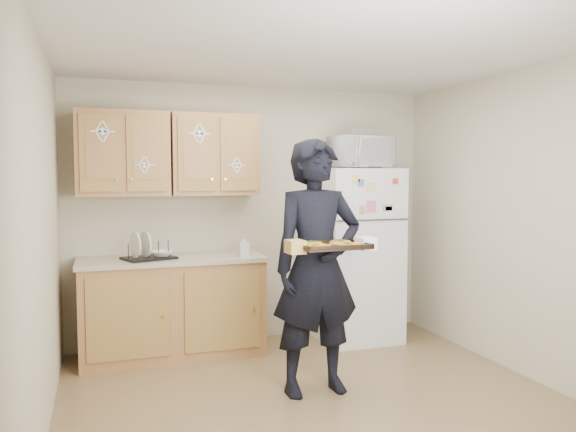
{
  "coord_description": "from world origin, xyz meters",
  "views": [
    {
      "loc": [
        -1.46,
        -3.59,
        1.63
      ],
      "look_at": [
        -0.09,
        0.45,
        1.32
      ],
      "focal_mm": 35.0,
      "sensor_mm": 36.0,
      "label": 1
    }
  ],
  "objects_px": {
    "person": "(317,267)",
    "baking_tray": "(331,246)",
    "dish_rack": "(149,250)",
    "refrigerator": "(356,254)",
    "microwave": "(360,153)"
  },
  "relations": [
    {
      "from": "refrigerator",
      "to": "microwave",
      "type": "xyz_separation_m",
      "value": [
        0.01,
        -0.05,
        1.01
      ]
    },
    {
      "from": "person",
      "to": "baking_tray",
      "type": "height_order",
      "value": "person"
    },
    {
      "from": "microwave",
      "to": "dish_rack",
      "type": "relative_size",
      "value": 1.35
    },
    {
      "from": "baking_tray",
      "to": "dish_rack",
      "type": "height_order",
      "value": "baking_tray"
    },
    {
      "from": "person",
      "to": "microwave",
      "type": "height_order",
      "value": "microwave"
    },
    {
      "from": "person",
      "to": "dish_rack",
      "type": "height_order",
      "value": "person"
    },
    {
      "from": "refrigerator",
      "to": "microwave",
      "type": "distance_m",
      "value": 1.01
    },
    {
      "from": "microwave",
      "to": "dish_rack",
      "type": "bearing_deg",
      "value": 172.19
    },
    {
      "from": "person",
      "to": "dish_rack",
      "type": "relative_size",
      "value": 4.59
    },
    {
      "from": "refrigerator",
      "to": "dish_rack",
      "type": "distance_m",
      "value": 2.01
    },
    {
      "from": "microwave",
      "to": "person",
      "type": "bearing_deg",
      "value": -135.11
    },
    {
      "from": "person",
      "to": "baking_tray",
      "type": "bearing_deg",
      "value": -94.88
    },
    {
      "from": "refrigerator",
      "to": "dish_rack",
      "type": "bearing_deg",
      "value": -179.86
    },
    {
      "from": "dish_rack",
      "to": "person",
      "type": "bearing_deg",
      "value": -45.98
    },
    {
      "from": "baking_tray",
      "to": "dish_rack",
      "type": "distance_m",
      "value": 1.85
    }
  ]
}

